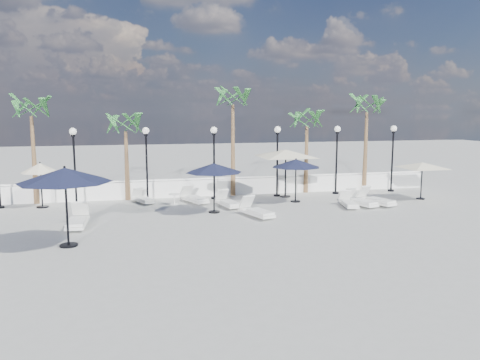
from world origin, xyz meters
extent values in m
plane|color=#969691|center=(0.00, 0.00, 0.00)|extent=(100.00, 100.00, 0.00)
cube|color=white|center=(0.00, 7.50, 0.45)|extent=(26.00, 0.30, 0.90)
cube|color=white|center=(0.00, 7.50, 0.97)|extent=(26.00, 0.12, 0.08)
cylinder|color=black|center=(-10.50, 6.50, 0.05)|extent=(0.36, 0.36, 0.10)
cylinder|color=black|center=(-7.00, 6.50, 0.05)|extent=(0.36, 0.36, 0.10)
cylinder|color=black|center=(-7.00, 6.50, 1.75)|extent=(0.10, 0.10, 3.50)
cylinder|color=black|center=(-7.00, 6.50, 3.45)|extent=(0.18, 0.18, 0.10)
sphere|color=white|center=(-7.00, 6.50, 3.66)|extent=(0.36, 0.36, 0.36)
cylinder|color=black|center=(-3.50, 6.50, 0.05)|extent=(0.36, 0.36, 0.10)
cylinder|color=black|center=(-3.50, 6.50, 1.75)|extent=(0.10, 0.10, 3.50)
cylinder|color=black|center=(-3.50, 6.50, 3.45)|extent=(0.18, 0.18, 0.10)
sphere|color=white|center=(-3.50, 6.50, 3.66)|extent=(0.36, 0.36, 0.36)
cylinder|color=black|center=(0.00, 6.50, 0.05)|extent=(0.36, 0.36, 0.10)
cylinder|color=black|center=(0.00, 6.50, 1.75)|extent=(0.10, 0.10, 3.50)
cylinder|color=black|center=(0.00, 6.50, 3.45)|extent=(0.18, 0.18, 0.10)
sphere|color=white|center=(0.00, 6.50, 3.66)|extent=(0.36, 0.36, 0.36)
cylinder|color=black|center=(3.50, 6.50, 0.05)|extent=(0.36, 0.36, 0.10)
cylinder|color=black|center=(3.50, 6.50, 1.75)|extent=(0.10, 0.10, 3.50)
cylinder|color=black|center=(3.50, 6.50, 3.45)|extent=(0.18, 0.18, 0.10)
sphere|color=white|center=(3.50, 6.50, 3.66)|extent=(0.36, 0.36, 0.36)
cylinder|color=black|center=(7.00, 6.50, 0.05)|extent=(0.36, 0.36, 0.10)
cylinder|color=black|center=(7.00, 6.50, 1.75)|extent=(0.10, 0.10, 3.50)
cylinder|color=black|center=(7.00, 6.50, 3.45)|extent=(0.18, 0.18, 0.10)
sphere|color=white|center=(7.00, 6.50, 3.66)|extent=(0.36, 0.36, 0.36)
cylinder|color=black|center=(10.50, 6.50, 0.05)|extent=(0.36, 0.36, 0.10)
cylinder|color=black|center=(10.50, 6.50, 1.75)|extent=(0.10, 0.10, 3.50)
cylinder|color=black|center=(10.50, 6.50, 3.45)|extent=(0.18, 0.18, 0.10)
sphere|color=white|center=(10.50, 6.50, 3.66)|extent=(0.36, 0.36, 0.36)
cone|color=brown|center=(-9.00, 7.30, 2.20)|extent=(0.28, 0.28, 4.40)
cone|color=brown|center=(-4.50, 7.30, 1.80)|extent=(0.28, 0.28, 3.60)
cone|color=brown|center=(1.20, 7.30, 2.50)|extent=(0.28, 0.28, 5.00)
cone|color=brown|center=(5.50, 7.30, 1.90)|extent=(0.28, 0.28, 3.80)
cone|color=brown|center=(9.20, 7.30, 2.30)|extent=(0.28, 0.28, 4.60)
cube|color=silver|center=(-6.47, 1.65, 0.17)|extent=(0.79, 2.14, 0.11)
cube|color=silver|center=(-6.48, 1.36, 0.30)|extent=(0.72, 1.45, 0.11)
cube|color=silver|center=(-6.44, 2.51, 0.60)|extent=(0.68, 0.53, 0.66)
cube|color=silver|center=(-3.74, 6.20, 0.14)|extent=(1.18, 1.77, 0.09)
cube|color=silver|center=(-3.65, 5.99, 0.24)|extent=(0.93, 1.25, 0.09)
cube|color=silver|center=(-4.01, 6.83, 0.47)|extent=(0.64, 0.57, 0.53)
cube|color=silver|center=(-1.19, 5.64, 0.16)|extent=(1.34, 2.07, 0.11)
cube|color=silver|center=(-1.09, 5.39, 0.28)|extent=(1.06, 1.46, 0.11)
cube|color=silver|center=(-1.48, 6.38, 0.55)|extent=(0.74, 0.66, 0.61)
cube|color=silver|center=(1.06, 1.82, 0.16)|extent=(1.27, 2.10, 0.11)
cube|color=silver|center=(1.15, 1.56, 0.28)|extent=(1.02, 1.47, 0.11)
cube|color=silver|center=(0.81, 2.58, 0.56)|extent=(0.74, 0.65, 0.62)
cube|color=silver|center=(0.26, 4.19, 0.15)|extent=(0.99, 1.94, 0.10)
cube|color=silver|center=(0.31, 3.95, 0.26)|extent=(0.82, 1.34, 0.10)
cube|color=silver|center=(0.11, 4.93, 0.52)|extent=(0.66, 0.55, 0.58)
cube|color=silver|center=(5.97, 2.79, 0.14)|extent=(0.90, 1.83, 0.09)
cube|color=silver|center=(5.92, 2.56, 0.25)|extent=(0.76, 1.26, 0.09)
cube|color=silver|center=(6.10, 3.49, 0.49)|extent=(0.62, 0.51, 0.55)
cube|color=silver|center=(7.56, 3.00, 0.17)|extent=(1.32, 2.16, 0.11)
cube|color=silver|center=(7.65, 2.74, 0.29)|extent=(1.06, 1.52, 0.11)
cube|color=silver|center=(7.28, 3.79, 0.58)|extent=(0.77, 0.67, 0.64)
cube|color=silver|center=(6.66, 2.95, 0.16)|extent=(1.16, 2.06, 0.11)
cube|color=silver|center=(6.73, 2.70, 0.28)|extent=(0.95, 1.44, 0.11)
cube|color=silver|center=(6.44, 3.72, 0.55)|extent=(0.72, 0.61, 0.61)
cylinder|color=silver|center=(-2.23, 5.44, 0.02)|extent=(0.43, 0.43, 0.03)
cylinder|color=silver|center=(-2.23, 5.44, 0.26)|extent=(0.06, 0.06, 0.51)
cylinder|color=silver|center=(-2.23, 5.44, 0.52)|extent=(0.56, 0.56, 0.03)
cylinder|color=silver|center=(6.79, 4.47, 0.01)|extent=(0.36, 0.36, 0.03)
cylinder|color=silver|center=(6.79, 4.47, 0.22)|extent=(0.05, 0.05, 0.43)
cylinder|color=silver|center=(6.79, 4.47, 0.44)|extent=(0.47, 0.47, 0.03)
cylinder|color=black|center=(-6.49, -1.10, 0.03)|extent=(0.61, 0.61, 0.07)
cylinder|color=black|center=(-6.49, -1.10, 1.34)|extent=(0.08, 0.08, 2.68)
cone|color=black|center=(-6.49, -1.10, 2.48)|extent=(3.17, 3.17, 0.49)
sphere|color=black|center=(-6.49, -1.10, 2.76)|extent=(0.09, 0.09, 0.09)
cylinder|color=black|center=(-0.62, 3.13, 0.03)|extent=(0.52, 0.52, 0.06)
cylinder|color=black|center=(-0.62, 3.13, 1.12)|extent=(0.07, 0.07, 2.24)
cone|color=black|center=(-0.62, 3.13, 2.08)|extent=(2.62, 2.62, 0.42)
sphere|color=black|center=(-0.62, 3.13, 2.31)|extent=(0.07, 0.07, 0.07)
cylinder|color=black|center=(3.93, 4.72, 0.03)|extent=(0.51, 0.51, 0.05)
cylinder|color=black|center=(3.93, 4.72, 1.08)|extent=(0.06, 0.06, 2.16)
cone|color=black|center=(3.93, 4.72, 2.00)|extent=(2.53, 2.53, 0.41)
sphere|color=black|center=(3.93, 4.72, 2.23)|extent=(0.07, 0.07, 0.07)
cylinder|color=black|center=(3.88, 6.20, 0.03)|extent=(0.58, 0.58, 0.07)
cylinder|color=black|center=(3.88, 6.20, 1.28)|extent=(0.08, 0.08, 2.56)
pyramid|color=beige|center=(3.88, 6.20, 2.59)|extent=(5.66, 5.66, 0.39)
cylinder|color=black|center=(10.70, 3.90, 0.03)|extent=(0.45, 0.45, 0.05)
cylinder|color=black|center=(10.70, 3.90, 0.97)|extent=(0.06, 0.06, 1.94)
pyramid|color=beige|center=(10.70, 3.90, 1.96)|extent=(4.22, 4.22, 0.30)
cylinder|color=black|center=(-8.55, 6.20, 0.03)|extent=(0.57, 0.57, 0.06)
cylinder|color=black|center=(-8.55, 6.20, 1.06)|extent=(0.07, 0.07, 2.12)
cone|color=beige|center=(-8.55, 6.20, 1.94)|extent=(1.82, 1.82, 0.45)
sphere|color=black|center=(-8.55, 6.20, 2.19)|extent=(0.08, 0.08, 0.08)
camera|label=1|loc=(-4.33, -17.73, 4.60)|focal=35.00mm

